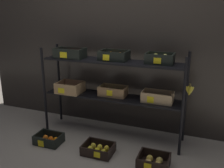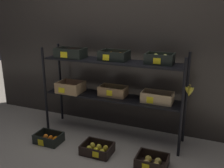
# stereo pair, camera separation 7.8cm
# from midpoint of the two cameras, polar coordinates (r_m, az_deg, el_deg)

# --- Properties ---
(ground_plane) EXTENTS (10.00, 10.00, 0.00)m
(ground_plane) POSITION_cam_midpoint_polar(r_m,az_deg,el_deg) (3.32, 0.69, -11.25)
(ground_plane) COLOR gray
(storefront_wall) EXTENTS (4.12, 0.12, 2.03)m
(storefront_wall) POSITION_cam_midpoint_polar(r_m,az_deg,el_deg) (3.32, 3.16, 7.33)
(storefront_wall) COLOR #2D2823
(storefront_wall) RESTS_ON ground_plane
(display_rack) EXTENTS (1.83, 0.38, 1.10)m
(display_rack) POSITION_cam_midpoint_polar(r_m,az_deg,el_deg) (3.05, 0.70, 1.30)
(display_rack) COLOR black
(display_rack) RESTS_ON ground_plane
(crate_ground_tangerine) EXTENTS (0.31, 0.23, 0.11)m
(crate_ground_tangerine) POSITION_cam_midpoint_polar(r_m,az_deg,el_deg) (3.21, -13.32, -11.92)
(crate_ground_tangerine) COLOR black
(crate_ground_tangerine) RESTS_ON ground_plane
(crate_ground_lemon) EXTENTS (0.34, 0.26, 0.11)m
(crate_ground_lemon) POSITION_cam_midpoint_polar(r_m,az_deg,el_deg) (2.92, -2.53, -14.46)
(crate_ground_lemon) COLOR black
(crate_ground_lemon) RESTS_ON ground_plane
(crate_ground_apple_gold) EXTENTS (0.32, 0.26, 0.12)m
(crate_ground_apple_gold) POSITION_cam_midpoint_polar(r_m,az_deg,el_deg) (2.75, 9.84, -16.96)
(crate_ground_apple_gold) COLOR black
(crate_ground_apple_gold) RESTS_ON ground_plane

